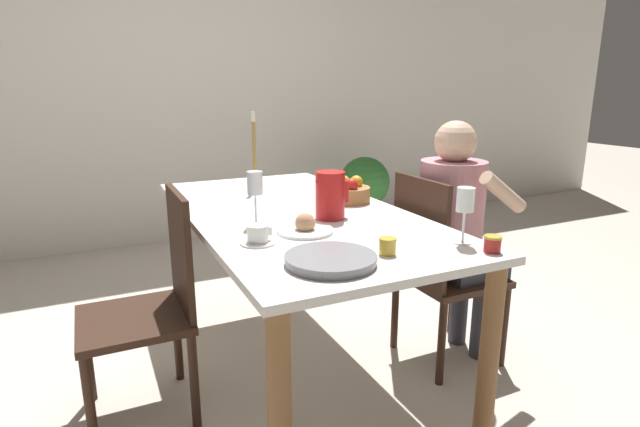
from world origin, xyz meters
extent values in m
plane|color=beige|center=(0.00, 0.00, 0.00)|extent=(20.00, 20.00, 0.00)
cube|color=silver|center=(0.00, 2.35, 1.30)|extent=(10.00, 0.06, 2.60)
cube|color=silver|center=(0.00, 0.00, 0.76)|extent=(0.91, 1.77, 0.03)
cylinder|color=brown|center=(-0.39, -0.83, 0.37)|extent=(0.07, 0.07, 0.74)
cylinder|color=brown|center=(0.39, -0.83, 0.37)|extent=(0.07, 0.07, 0.74)
cylinder|color=brown|center=(-0.39, 0.83, 0.37)|extent=(0.07, 0.07, 0.74)
cylinder|color=brown|center=(0.39, 0.83, 0.37)|extent=(0.07, 0.07, 0.74)
cylinder|color=#331E14|center=(0.90, -0.05, 0.20)|extent=(0.04, 0.04, 0.40)
cylinder|color=#331E14|center=(0.90, -0.42, 0.20)|extent=(0.04, 0.04, 0.40)
cylinder|color=#331E14|center=(0.53, -0.05, 0.20)|extent=(0.04, 0.04, 0.40)
cylinder|color=#331E14|center=(0.53, -0.42, 0.20)|extent=(0.04, 0.04, 0.40)
cube|color=#331E14|center=(0.71, -0.23, 0.42)|extent=(0.42, 0.42, 0.03)
cube|color=#331E14|center=(0.52, -0.23, 0.68)|extent=(0.03, 0.39, 0.48)
cylinder|color=#331E14|center=(-0.90, -0.24, 0.20)|extent=(0.04, 0.04, 0.40)
cylinder|color=#331E14|center=(-0.90, 0.13, 0.20)|extent=(0.04, 0.04, 0.40)
cylinder|color=#331E14|center=(-0.53, -0.24, 0.20)|extent=(0.04, 0.04, 0.40)
cylinder|color=#331E14|center=(-0.53, 0.13, 0.20)|extent=(0.04, 0.04, 0.40)
cube|color=#331E14|center=(-0.71, -0.05, 0.42)|extent=(0.42, 0.42, 0.03)
cube|color=#331E14|center=(-0.52, -0.05, 0.68)|extent=(0.03, 0.39, 0.48)
cylinder|color=#33333D|center=(0.86, -0.14, 0.22)|extent=(0.09, 0.09, 0.43)
cylinder|color=#33333D|center=(0.86, -0.30, 0.22)|extent=(0.09, 0.09, 0.43)
cube|color=#33333D|center=(0.78, -0.22, 0.48)|extent=(0.30, 0.34, 0.11)
cylinder|color=#B77A84|center=(0.69, -0.22, 0.75)|extent=(0.30, 0.30, 0.46)
sphere|color=#D6AD8E|center=(0.69, -0.22, 1.07)|extent=(0.19, 0.19, 0.19)
cylinder|color=#D6AD8E|center=(0.79, -0.43, 0.87)|extent=(0.25, 0.06, 0.20)
cylinder|color=red|center=(0.09, -0.18, 0.87)|extent=(0.12, 0.12, 0.20)
cube|color=red|center=(0.16, -0.18, 0.88)|extent=(0.02, 0.02, 0.09)
cone|color=red|center=(0.04, -0.18, 0.95)|extent=(0.04, 0.04, 0.04)
cylinder|color=white|center=(-0.23, -0.15, 0.78)|extent=(0.06, 0.06, 0.00)
cylinder|color=white|center=(-0.23, -0.15, 0.84)|extent=(0.01, 0.01, 0.12)
cylinder|color=white|center=(-0.23, -0.15, 0.94)|extent=(0.06, 0.06, 0.09)
cylinder|color=white|center=(0.36, -0.69, 0.78)|extent=(0.06, 0.06, 0.00)
cylinder|color=white|center=(0.36, -0.69, 0.83)|extent=(0.01, 0.01, 0.11)
cylinder|color=white|center=(0.36, -0.69, 0.93)|extent=(0.06, 0.06, 0.08)
cylinder|color=gold|center=(0.36, -0.69, 0.91)|extent=(0.05, 0.05, 0.05)
cylinder|color=white|center=(-0.30, -0.38, 0.78)|extent=(0.13, 0.13, 0.01)
cylinder|color=white|center=(-0.30, -0.38, 0.81)|extent=(0.08, 0.08, 0.06)
cube|color=white|center=(-0.25, -0.38, 0.81)|extent=(0.01, 0.01, 0.03)
cylinder|color=gray|center=(-0.16, -0.68, 0.78)|extent=(0.29, 0.29, 0.02)
cylinder|color=gray|center=(-0.16, -0.68, 0.80)|extent=(0.29, 0.29, 0.01)
cylinder|color=white|center=(-0.09, -0.33, 0.78)|extent=(0.22, 0.22, 0.01)
sphere|color=tan|center=(-0.09, -0.33, 0.81)|extent=(0.08, 0.08, 0.08)
cylinder|color=gold|center=(0.05, -0.68, 0.80)|extent=(0.06, 0.06, 0.06)
cylinder|color=gold|center=(0.05, -0.68, 0.83)|extent=(0.06, 0.06, 0.01)
cylinder|color=#A81E1E|center=(0.38, -0.81, 0.80)|extent=(0.06, 0.06, 0.06)
cylinder|color=gold|center=(0.38, -0.81, 0.83)|extent=(0.06, 0.06, 0.01)
cylinder|color=#9E6B3D|center=(0.31, 0.05, 0.81)|extent=(0.20, 0.20, 0.07)
sphere|color=gold|center=(0.35, 0.06, 0.86)|extent=(0.06, 0.06, 0.06)
sphere|color=gold|center=(0.30, 0.09, 0.86)|extent=(0.06, 0.06, 0.06)
sphere|color=red|center=(0.26, 0.04, 0.86)|extent=(0.06, 0.06, 0.06)
sphere|color=red|center=(0.29, 0.01, 0.86)|extent=(0.06, 0.06, 0.06)
cylinder|color=olive|center=(-0.02, 0.49, 0.78)|extent=(0.06, 0.06, 0.01)
cylinder|color=olive|center=(-0.02, 0.49, 0.96)|extent=(0.02, 0.02, 0.35)
cylinder|color=beige|center=(-0.02, 0.49, 1.16)|extent=(0.02, 0.02, 0.05)
cylinder|color=beige|center=(1.36, 1.70, 0.07)|extent=(0.22, 0.22, 0.14)
cylinder|color=brown|center=(1.36, 1.70, 0.23)|extent=(0.04, 0.04, 0.17)
sphere|color=#2D6B2D|center=(1.36, 1.70, 0.50)|extent=(0.43, 0.43, 0.43)
camera|label=1|loc=(-0.82, -1.99, 1.31)|focal=28.00mm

